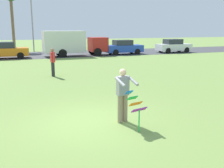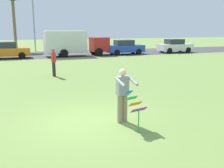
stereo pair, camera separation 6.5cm
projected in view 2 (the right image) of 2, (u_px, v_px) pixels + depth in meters
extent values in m
plane|color=olive|center=(88.00, 122.00, 8.55)|extent=(120.00, 120.00, 0.00)
cube|color=#424247|center=(38.00, 55.00, 29.08)|extent=(120.00, 8.00, 0.01)
cylinder|color=gray|center=(125.00, 108.00, 8.45)|extent=(0.16, 0.16, 0.90)
cylinder|color=gray|center=(120.00, 109.00, 8.38)|extent=(0.16, 0.16, 0.90)
cube|color=gray|center=(123.00, 86.00, 8.26)|extent=(0.38, 0.26, 0.60)
sphere|color=beige|center=(123.00, 72.00, 8.17)|extent=(0.22, 0.22, 0.22)
cylinder|color=gray|center=(133.00, 81.00, 8.09)|extent=(0.16, 0.59, 0.24)
cylinder|color=gray|center=(120.00, 82.00, 7.91)|extent=(0.16, 0.59, 0.24)
cube|color=blue|center=(129.00, 92.00, 7.86)|extent=(0.25, 0.19, 0.12)
cube|color=green|center=(132.00, 98.00, 7.76)|extent=(0.34, 0.21, 0.12)
cube|color=orange|center=(135.00, 104.00, 7.66)|extent=(0.44, 0.24, 0.12)
cube|color=purple|center=(139.00, 110.00, 7.55)|extent=(0.53, 0.26, 0.12)
cylinder|color=green|center=(139.00, 121.00, 7.62)|extent=(0.04, 0.04, 0.68)
cube|color=orange|center=(8.00, 52.00, 25.75)|extent=(4.22, 1.74, 0.76)
cube|color=#282D38|center=(5.00, 45.00, 25.56)|extent=(2.03, 1.41, 0.60)
cylinder|color=black|center=(22.00, 54.00, 26.97)|extent=(0.64, 0.23, 0.64)
cylinder|color=black|center=(22.00, 55.00, 25.48)|extent=(0.64, 0.23, 0.64)
cube|color=#B2231E|center=(99.00, 44.00, 28.75)|extent=(1.86, 1.96, 1.50)
cube|color=silver|center=(65.00, 42.00, 27.36)|extent=(4.27, 2.14, 2.20)
cylinder|color=black|center=(94.00, 51.00, 29.62)|extent=(0.85, 0.31, 0.84)
cylinder|color=black|center=(99.00, 52.00, 27.94)|extent=(0.85, 0.31, 0.84)
cylinder|color=black|center=(61.00, 52.00, 28.31)|extent=(0.85, 0.31, 0.84)
cylinder|color=black|center=(64.00, 53.00, 26.63)|extent=(0.85, 0.31, 0.84)
cube|color=#2347B7|center=(125.00, 49.00, 29.74)|extent=(4.23, 1.77, 0.76)
cube|color=#282D38|center=(124.00, 43.00, 29.55)|extent=(2.04, 1.43, 0.60)
cylinder|color=black|center=(133.00, 50.00, 30.99)|extent=(0.64, 0.23, 0.64)
cylinder|color=black|center=(139.00, 52.00, 29.51)|extent=(0.64, 0.23, 0.64)
cylinder|color=black|center=(112.00, 51.00, 30.11)|extent=(0.64, 0.23, 0.64)
cylinder|color=black|center=(117.00, 52.00, 28.63)|extent=(0.64, 0.23, 0.64)
cube|color=white|center=(175.00, 47.00, 31.84)|extent=(4.24, 1.79, 0.76)
cube|color=#282D38|center=(174.00, 42.00, 31.65)|extent=(2.05, 1.44, 0.60)
cylinder|color=black|center=(180.00, 49.00, 33.09)|extent=(0.64, 0.23, 0.64)
cylinder|color=black|center=(188.00, 50.00, 31.62)|extent=(0.64, 0.23, 0.64)
cylinder|color=black|center=(162.00, 50.00, 32.20)|extent=(0.64, 0.23, 0.64)
cylinder|color=black|center=(169.00, 51.00, 30.72)|extent=(0.64, 0.23, 0.64)
cylinder|color=brown|center=(14.00, 23.00, 33.82)|extent=(0.36, 0.36, 7.07)
cylinder|color=#9E9EA3|center=(34.00, 23.00, 32.62)|extent=(0.16, 0.16, 7.00)
cylinder|color=#26262B|center=(54.00, 69.00, 16.42)|extent=(0.16, 0.16, 0.90)
cylinder|color=#26262B|center=(54.00, 69.00, 16.26)|extent=(0.16, 0.16, 0.90)
cube|color=red|center=(53.00, 57.00, 16.18)|extent=(0.26, 0.38, 0.60)
sphere|color=#9E7051|center=(53.00, 50.00, 16.09)|extent=(0.22, 0.22, 0.22)
cylinder|color=red|center=(52.00, 57.00, 16.40)|extent=(0.09, 0.09, 0.58)
cylinder|color=red|center=(54.00, 58.00, 15.98)|extent=(0.09, 0.09, 0.58)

